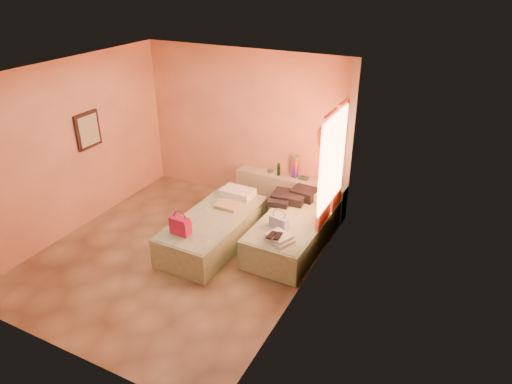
% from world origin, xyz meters
% --- Properties ---
extents(ground, '(4.50, 4.50, 0.00)m').
position_xyz_m(ground, '(0.00, 0.00, 0.00)').
color(ground, tan).
rests_on(ground, ground).
extents(room_walls, '(4.02, 4.51, 2.81)m').
position_xyz_m(room_walls, '(0.21, 0.57, 1.79)').
color(room_walls, '#F3AB81').
rests_on(room_walls, ground).
extents(headboard_ledge, '(2.05, 0.30, 0.65)m').
position_xyz_m(headboard_ledge, '(0.98, 2.10, 0.33)').
color(headboard_ledge, '#A2AA8B').
rests_on(headboard_ledge, ground).
extents(bed_left, '(0.93, 2.01, 0.50)m').
position_xyz_m(bed_left, '(0.34, 0.51, 0.25)').
color(bed_left, '#ACC49E').
rests_on(bed_left, ground).
extents(bed_right, '(0.93, 2.01, 0.50)m').
position_xyz_m(bed_right, '(1.50, 1.05, 0.25)').
color(bed_right, '#ACC49E').
rests_on(bed_right, ground).
extents(water_bottle, '(0.07, 0.07, 0.22)m').
position_xyz_m(water_bottle, '(0.75, 2.09, 0.76)').
color(water_bottle, '#13341F').
rests_on(water_bottle, headboard_ledge).
extents(rainbow_box, '(0.11, 0.11, 0.41)m').
position_xyz_m(rainbow_box, '(1.04, 2.16, 0.85)').
color(rainbow_box, '#B8164D').
rests_on(rainbow_box, headboard_ledge).
extents(small_dish, '(0.14, 0.14, 0.03)m').
position_xyz_m(small_dish, '(0.55, 2.16, 0.66)').
color(small_dish, '#437B58').
rests_on(small_dish, headboard_ledge).
extents(green_book, '(0.17, 0.12, 0.03)m').
position_xyz_m(green_book, '(1.21, 2.15, 0.66)').
color(green_book, '#284C34').
rests_on(green_book, headboard_ledge).
extents(flower_vase, '(0.24, 0.24, 0.26)m').
position_xyz_m(flower_vase, '(1.73, 2.11, 0.78)').
color(flower_vase, silver).
rests_on(flower_vase, headboard_ledge).
extents(magenta_handbag, '(0.30, 0.17, 0.27)m').
position_xyz_m(magenta_handbag, '(0.18, -0.14, 0.64)').
color(magenta_handbag, '#B8164D').
rests_on(magenta_handbag, bed_left).
extents(khaki_garment, '(0.37, 0.30, 0.06)m').
position_xyz_m(khaki_garment, '(0.40, 0.87, 0.53)').
color(khaki_garment, tan).
rests_on(khaki_garment, bed_left).
extents(clothes_pile, '(0.61, 0.61, 0.18)m').
position_xyz_m(clothes_pile, '(1.24, 1.53, 0.59)').
color(clothes_pile, black).
rests_on(clothes_pile, bed_right).
extents(blue_handbag, '(0.31, 0.18, 0.19)m').
position_xyz_m(blue_handbag, '(1.40, 0.65, 0.59)').
color(blue_handbag, '#4250A0').
rests_on(blue_handbag, bed_right).
extents(towel_stack, '(0.44, 0.42, 0.10)m').
position_xyz_m(towel_stack, '(1.57, 0.31, 0.55)').
color(towel_stack, silver).
rests_on(towel_stack, bed_right).
extents(sandal_pair, '(0.16, 0.21, 0.02)m').
position_xyz_m(sandal_pair, '(1.51, 0.26, 0.61)').
color(sandal_pair, black).
rests_on(sandal_pair, towel_stack).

